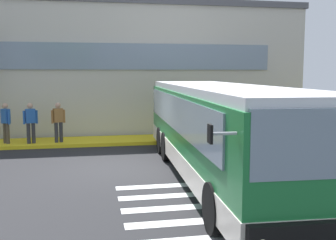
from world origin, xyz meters
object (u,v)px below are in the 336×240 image
object	(u,v)px
passenger_near_column	(6,121)
passenger_at_curb_edge	(58,120)
bus_main_foreground	(220,133)
passenger_by_doorway	(31,121)

from	to	relation	value
passenger_near_column	passenger_at_curb_edge	bearing A→B (deg)	-3.36
bus_main_foreground	passenger_by_doorway	world-z (taller)	bus_main_foreground
passenger_near_column	passenger_by_doorway	world-z (taller)	same
bus_main_foreground	passenger_near_column	xyz separation A→B (m)	(-7.07, 6.39, -0.26)
passenger_by_doorway	passenger_at_curb_edge	xyz separation A→B (m)	(1.10, 0.05, 0.00)
passenger_by_doorway	bus_main_foreground	bearing A→B (deg)	-45.65
bus_main_foreground	passenger_at_curb_edge	world-z (taller)	bus_main_foreground
bus_main_foreground	passenger_by_doorway	distance (m)	8.69
passenger_near_column	passenger_by_doorway	distance (m)	1.01
passenger_near_column	passenger_at_curb_edge	size ratio (longest dim) A/B	1.00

